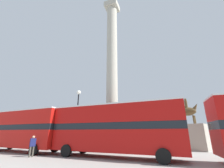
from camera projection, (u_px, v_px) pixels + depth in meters
ground_plane at (112, 150)px, 17.63m from camera, size 200.00×200.00×0.00m
monument_column at (112, 91)px, 19.87m from camera, size 5.19×5.19×22.80m
bus_b at (24, 129)px, 16.82m from camera, size 10.70×3.53×4.34m
bus_c at (115, 127)px, 12.97m from camera, size 11.42×3.33×4.34m
equestrian_statue at (191, 134)px, 18.12m from camera, size 4.17×3.57×6.21m
street_lamp at (77, 112)px, 17.73m from camera, size 0.49×0.49×6.95m
pedestrian_near_lamp at (32, 145)px, 12.90m from camera, size 0.37×0.48×1.72m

